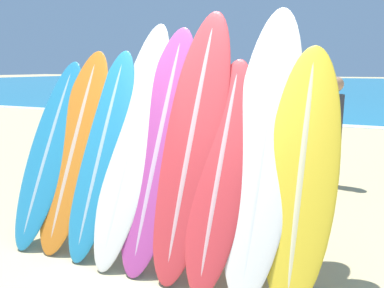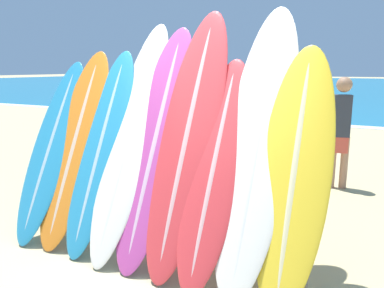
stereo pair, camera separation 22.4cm
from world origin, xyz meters
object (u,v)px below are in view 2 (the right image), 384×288
surfboard_slot_8 (295,172)px  person_far_left (341,129)px  surfboard_rack (155,205)px  surfboard_slot_7 (258,143)px  surfboard_slot_2 (101,149)px  surfboard_slot_3 (131,137)px  surfboard_slot_0 (51,149)px  person_mid_beach (245,122)px  surfboard_slot_1 (75,146)px  surfboard_slot_5 (188,137)px  surfboard_slot_4 (156,142)px  person_far_right (230,102)px  surfboard_slot_6 (215,169)px  person_near_water (300,96)px

surfboard_slot_8 → person_far_left: (0.07, 3.03, -0.09)m
surfboard_rack → surfboard_slot_7: bearing=6.0°
surfboard_slot_2 → surfboard_slot_3: size_ratio=0.88×
surfboard_slot_0 → person_mid_beach: size_ratio=1.05×
surfboard_slot_1 → surfboard_slot_5: 1.32m
surfboard_rack → surfboard_slot_1: size_ratio=1.46×
surfboard_slot_0 → surfboard_slot_7: surfboard_slot_7 is taller
surfboard_slot_4 → surfboard_rack: bearing=-76.3°
person_mid_beach → person_far_right: bearing=53.6°
surfboard_slot_5 → person_far_left: surfboard_slot_5 is taller
surfboard_rack → surfboard_slot_1: bearing=179.5°
surfboard_slot_5 → person_far_right: surfboard_slot_5 is taller
surfboard_slot_3 → surfboard_slot_6: size_ratio=1.20×
surfboard_slot_4 → surfboard_slot_0: bearing=-176.0°
person_far_left → surfboard_slot_7: bearing=67.0°
surfboard_slot_3 → person_mid_beach: surfboard_slot_3 is taller
surfboard_slot_5 → person_near_water: size_ratio=1.34×
person_far_left → person_near_water: bearing=-88.5°
surfboard_slot_6 → surfboard_slot_8: 0.68m
surfboard_rack → surfboard_slot_1: surfboard_slot_1 is taller
surfboard_slot_6 → person_far_left: bearing=76.4°
surfboard_slot_0 → surfboard_slot_2: size_ratio=0.95×
surfboard_slot_5 → person_far_right: size_ratio=1.44×
surfboard_slot_0 → surfboard_slot_3: size_ratio=0.83×
surfboard_slot_2 → surfboard_rack: bearing=-0.5°
person_far_left → person_far_right: size_ratio=1.01×
surfboard_slot_6 → surfboard_slot_7: (0.34, 0.12, 0.23)m
surfboard_slot_5 → surfboard_slot_2: bearing=-174.8°
person_near_water → person_far_left: size_ratio=1.05×
surfboard_slot_1 → surfboard_slot_6: (1.62, -0.03, -0.05)m
surfboard_slot_1 → person_far_left: bearing=52.1°
surfboard_rack → surfboard_slot_6: (0.63, -0.02, 0.45)m
surfboard_slot_8 → person_near_water: bearing=100.6°
surfboard_slot_3 → surfboard_slot_4: 0.30m
surfboard_slot_2 → surfboard_slot_8: bearing=-0.1°
person_near_water → surfboard_slot_2: bearing=90.2°
surfboard_slot_6 → person_far_right: bearing=109.8°
surfboard_rack → surfboard_slot_5: bearing=16.5°
surfboard_slot_7 → surfboard_slot_6: bearing=-159.9°
surfboard_slot_2 → surfboard_slot_4: size_ratio=0.90×
person_near_water → person_mid_beach: person_mid_beach is taller
surfboard_slot_1 → person_mid_beach: (1.00, 2.63, -0.02)m
surfboard_rack → person_far_left: 3.35m
surfboard_slot_4 → surfboard_slot_6: (0.65, -0.09, -0.16)m
surfboard_slot_2 → surfboard_slot_7: size_ratio=0.84×
surfboard_slot_4 → surfboard_slot_8: (1.32, -0.07, -0.11)m
surfboard_slot_8 → person_near_water: size_ratio=1.14×
surfboard_slot_0 → surfboard_slot_6: bearing=-0.0°
surfboard_rack → surfboard_slot_3: 0.71m
surfboard_slot_1 → surfboard_slot_8: size_ratio=1.00×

